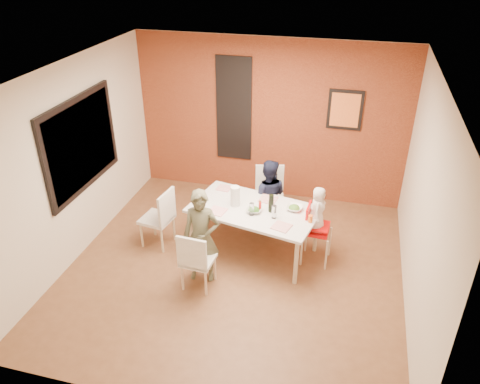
% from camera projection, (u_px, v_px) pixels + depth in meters
% --- Properties ---
extents(ground, '(4.50, 4.50, 0.00)m').
position_uv_depth(ground, '(235.00, 268.00, 6.49)').
color(ground, brown).
rests_on(ground, ground).
extents(ceiling, '(4.50, 4.50, 0.02)m').
position_uv_depth(ceiling, '(233.00, 75.00, 5.17)').
color(ceiling, silver).
rests_on(ceiling, wall_back).
extents(wall_back, '(4.50, 0.02, 2.70)m').
position_uv_depth(wall_back, '(270.00, 120.00, 7.73)').
color(wall_back, beige).
rests_on(wall_back, ground).
extents(wall_front, '(4.50, 0.02, 2.70)m').
position_uv_depth(wall_front, '(164.00, 305.00, 3.93)').
color(wall_front, beige).
rests_on(wall_front, ground).
extents(wall_left, '(0.02, 4.50, 2.70)m').
position_uv_depth(wall_left, '(74.00, 163.00, 6.32)').
color(wall_left, beige).
rests_on(wall_left, ground).
extents(wall_right, '(0.02, 4.50, 2.70)m').
position_uv_depth(wall_right, '(424.00, 206.00, 5.34)').
color(wall_right, beige).
rests_on(wall_right, ground).
extents(brick_accent_wall, '(4.50, 0.02, 2.70)m').
position_uv_depth(brick_accent_wall, '(269.00, 121.00, 7.71)').
color(brick_accent_wall, maroon).
rests_on(brick_accent_wall, ground).
extents(picture_window_frame, '(0.05, 1.70, 1.30)m').
position_uv_depth(picture_window_frame, '(81.00, 144.00, 6.39)').
color(picture_window_frame, black).
rests_on(picture_window_frame, wall_left).
extents(picture_window_pane, '(0.02, 1.55, 1.15)m').
position_uv_depth(picture_window_pane, '(82.00, 144.00, 6.38)').
color(picture_window_pane, black).
rests_on(picture_window_pane, wall_left).
extents(glassblock_strip, '(0.55, 0.03, 1.70)m').
position_uv_depth(glassblock_strip, '(234.00, 109.00, 7.76)').
color(glassblock_strip, silver).
rests_on(glassblock_strip, wall_back).
extents(glassblock_surround, '(0.60, 0.03, 1.76)m').
position_uv_depth(glassblock_surround, '(234.00, 109.00, 7.75)').
color(glassblock_surround, black).
rests_on(glassblock_surround, wall_back).
extents(art_print_frame, '(0.54, 0.03, 0.64)m').
position_uv_depth(art_print_frame, '(345.00, 110.00, 7.29)').
color(art_print_frame, black).
rests_on(art_print_frame, wall_back).
extents(art_print_canvas, '(0.44, 0.01, 0.54)m').
position_uv_depth(art_print_canvas, '(345.00, 110.00, 7.27)').
color(art_print_canvas, orange).
rests_on(art_print_canvas, wall_back).
extents(dining_table, '(1.91, 1.31, 0.73)m').
position_uv_depth(dining_table, '(254.00, 212.00, 6.52)').
color(dining_table, silver).
rests_on(dining_table, ground).
extents(chair_near, '(0.42, 0.42, 0.85)m').
position_uv_depth(chair_near, '(196.00, 259.00, 5.90)').
color(chair_near, silver).
rests_on(chair_near, ground).
extents(chair_far, '(0.53, 0.53, 0.95)m').
position_uv_depth(chair_far, '(270.00, 193.00, 7.28)').
color(chair_far, beige).
rests_on(chair_far, ground).
extents(chair_left, '(0.48, 0.48, 0.91)m').
position_uv_depth(chair_left, '(161.00, 216.00, 6.74)').
color(chair_left, silver).
rests_on(chair_left, ground).
extents(high_chair, '(0.39, 0.39, 0.88)m').
position_uv_depth(high_chair, '(315.00, 228.00, 6.41)').
color(high_chair, red).
rests_on(high_chair, ground).
extents(child_near, '(0.52, 0.38, 1.32)m').
position_uv_depth(child_near, '(201.00, 237.00, 6.01)').
color(child_near, '#504F39').
rests_on(child_near, ground).
extents(child_far, '(0.63, 0.51, 1.19)m').
position_uv_depth(child_far, '(268.00, 196.00, 7.04)').
color(child_far, black).
rests_on(child_far, ground).
extents(toddler, '(0.21, 0.32, 0.64)m').
position_uv_depth(toddler, '(318.00, 209.00, 6.25)').
color(toddler, beige).
rests_on(toddler, high_chair).
extents(plate_near_left, '(0.26, 0.26, 0.01)m').
position_uv_depth(plate_near_left, '(217.00, 211.00, 6.42)').
color(plate_near_left, white).
rests_on(plate_near_left, dining_table).
extents(plate_far_mid, '(0.27, 0.27, 0.01)m').
position_uv_depth(plate_far_mid, '(268.00, 199.00, 6.69)').
color(plate_far_mid, white).
rests_on(plate_far_mid, dining_table).
extents(plate_near_right, '(0.28, 0.28, 0.01)m').
position_uv_depth(plate_near_right, '(282.00, 227.00, 6.08)').
color(plate_near_right, white).
rests_on(plate_near_right, dining_table).
extents(plate_far_left, '(0.21, 0.21, 0.01)m').
position_uv_depth(plate_far_left, '(224.00, 188.00, 6.99)').
color(plate_far_left, white).
rests_on(plate_far_left, dining_table).
extents(salad_bowl_a, '(0.22, 0.22, 0.05)m').
position_uv_depth(salad_bowl_a, '(254.00, 210.00, 6.40)').
color(salad_bowl_a, silver).
rests_on(salad_bowl_a, dining_table).
extents(salad_bowl_b, '(0.25, 0.25, 0.05)m').
position_uv_depth(salad_bowl_b, '(294.00, 208.00, 6.44)').
color(salad_bowl_b, white).
rests_on(salad_bowl_b, dining_table).
extents(wine_bottle, '(0.07, 0.07, 0.26)m').
position_uv_depth(wine_bottle, '(271.00, 203.00, 6.35)').
color(wine_bottle, black).
rests_on(wine_bottle, dining_table).
extents(wine_glass_a, '(0.06, 0.06, 0.18)m').
position_uv_depth(wine_glass_a, '(252.00, 209.00, 6.29)').
color(wine_glass_a, white).
rests_on(wine_glass_a, dining_table).
extents(wine_glass_b, '(0.07, 0.07, 0.19)m').
position_uv_depth(wine_glass_b, '(274.00, 212.00, 6.23)').
color(wine_glass_b, white).
rests_on(wine_glass_b, dining_table).
extents(paper_towel_roll, '(0.13, 0.13, 0.29)m').
position_uv_depth(paper_towel_roll, '(235.00, 196.00, 6.49)').
color(paper_towel_roll, silver).
rests_on(paper_towel_roll, dining_table).
extents(condiment_red, '(0.03, 0.03, 0.13)m').
position_uv_depth(condiment_red, '(260.00, 207.00, 6.40)').
color(condiment_red, red).
rests_on(condiment_red, dining_table).
extents(condiment_green, '(0.04, 0.04, 0.15)m').
position_uv_depth(condiment_green, '(270.00, 206.00, 6.39)').
color(condiment_green, '#367226').
rests_on(condiment_green, dining_table).
extents(condiment_brown, '(0.04, 0.04, 0.15)m').
position_uv_depth(condiment_brown, '(260.00, 205.00, 6.42)').
color(condiment_brown, brown).
rests_on(condiment_brown, dining_table).
extents(sippy_cup, '(0.06, 0.06, 0.10)m').
position_uv_depth(sippy_cup, '(310.00, 219.00, 6.16)').
color(sippy_cup, orange).
rests_on(sippy_cup, dining_table).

